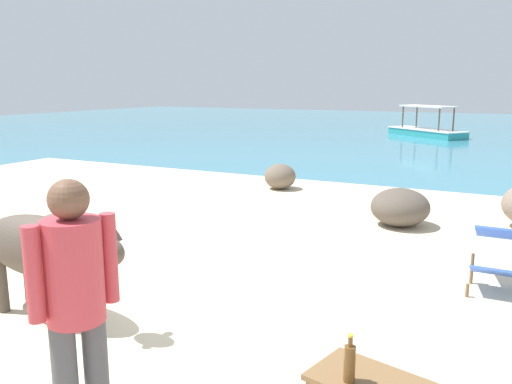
% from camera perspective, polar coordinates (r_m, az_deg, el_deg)
% --- Properties ---
extents(sand_beach, '(18.00, 14.00, 0.04)m').
position_cam_1_polar(sand_beach, '(5.65, -12.77, -10.88)').
color(sand_beach, beige).
rests_on(sand_beach, ground).
extents(water_surface, '(60.00, 36.00, 0.03)m').
position_cam_1_polar(water_surface, '(26.30, 19.31, 6.19)').
color(water_surface, teal).
rests_on(water_surface, ground).
extents(cow, '(1.78, 0.63, 1.00)m').
position_cam_1_polar(cow, '(5.16, -22.20, -5.62)').
color(cow, '#4C4238').
rests_on(cow, sand_beach).
extents(bottle, '(0.07, 0.07, 0.30)m').
position_cam_1_polar(bottle, '(3.24, 10.11, -17.74)').
color(bottle, brown).
rests_on(bottle, low_bench_table).
extents(deck_chair_near, '(0.56, 0.77, 0.68)m').
position_cam_1_polar(deck_chair_near, '(6.04, 24.93, -6.13)').
color(deck_chair_near, brown).
rests_on(deck_chair_near, sand_beach).
extents(person_standing, '(0.32, 0.48, 1.62)m').
position_cam_1_polar(person_standing, '(3.12, -18.97, -10.89)').
color(person_standing, '#4C4C51').
rests_on(person_standing, sand_beach).
extents(shore_rock_large, '(0.89, 0.90, 0.52)m').
position_cam_1_polar(shore_rock_large, '(10.84, 2.62, 1.70)').
color(shore_rock_large, '#6B5B4C').
rests_on(shore_rock_large, sand_beach).
extents(shore_rock_medium, '(1.06, 1.07, 0.58)m').
position_cam_1_polar(shore_rock_medium, '(8.27, 15.35, -1.59)').
color(shore_rock_medium, brown).
rests_on(shore_rock_medium, sand_beach).
extents(boat_teal, '(3.59, 3.19, 1.29)m').
position_cam_1_polar(boat_teal, '(23.46, 18.00, 6.41)').
color(boat_teal, teal).
rests_on(boat_teal, water_surface).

